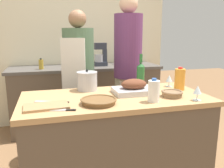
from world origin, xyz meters
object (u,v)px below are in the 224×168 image
mixing_bowl (172,93)px  condiment_bottle_extra (126,58)px  roasting_pan (134,88)px  wine_bottle_green (141,74)px  cutting_board (46,106)px  knife_paring (64,110)px  knife_chef (53,102)px  milk_jug (154,91)px  person_cook_guest (128,65)px  person_cook_aproned (79,78)px  knife_bread (42,104)px  condiment_bottle_tall (41,64)px  wine_glass_right (169,79)px  stock_pot (87,81)px  stand_mixer (101,56)px  wicker_basket (99,101)px  juice_jug (180,79)px  condiment_bottle_short (118,59)px  wine_glass_left (198,90)px

mixing_bowl → condiment_bottle_extra: bearing=84.4°
roasting_pan → wine_bottle_green: (0.15, 0.22, 0.08)m
cutting_board → knife_paring: cutting_board is taller
knife_chef → knife_paring: bearing=-73.5°
milk_jug → person_cook_guest: size_ratio=0.10×
person_cook_aproned → person_cook_guest: 0.60m
knife_bread → condiment_bottle_tall: 1.50m
roasting_pan → wine_bottle_green: wine_bottle_green is taller
mixing_bowl → knife_paring: 0.90m
mixing_bowl → wine_glass_right: size_ratio=1.53×
stock_pot → mixing_bowl: bearing=-33.0°
knife_chef → stand_mixer: stand_mixer is taller
person_cook_aproned → person_cook_guest: size_ratio=0.90×
knife_bread → condiment_bottle_extra: (1.20, 1.61, 0.13)m
roasting_pan → wine_glass_right: (0.42, 0.15, 0.03)m
knife_paring → condiment_bottle_extra: bearing=59.8°
stock_pot → knife_chef: size_ratio=0.75×
wicker_basket → knife_chef: 0.35m
stock_pot → stand_mixer: size_ratio=0.58×
wine_bottle_green → wicker_basket: bearing=-139.0°
knife_bread → stock_pot: bearing=40.7°
wicker_basket → stand_mixer: bearing=76.8°
wicker_basket → wine_bottle_green: bearing=41.0°
wicker_basket → wine_bottle_green: 0.68m
roasting_pan → knife_chef: size_ratio=1.36×
cutting_board → wine_bottle_green: wine_bottle_green is taller
juice_jug → stand_mixer: bearing=105.5°
wine_bottle_green → condiment_bottle_short: 1.35m
juice_jug → wine_glass_left: bearing=-98.7°
knife_chef → condiment_bottle_extra: size_ratio=1.26×
knife_chef → condiment_bottle_extra: bearing=54.9°
wicker_basket → cutting_board: (-0.38, 0.01, -0.01)m
person_cook_aproned → knife_bread: bearing=-86.7°
knife_chef → person_cook_aproned: size_ratio=0.16×
mixing_bowl → person_cook_guest: bearing=93.8°
mixing_bowl → wine_bottle_green: bearing=105.6°
cutting_board → stock_pot: 0.57m
cutting_board → stock_pot: stock_pot is taller
roasting_pan → wine_bottle_green: bearing=55.8°
wine_bottle_green → condiment_bottle_extra: bearing=77.6°
knife_bread → condiment_bottle_extra: condiment_bottle_extra is taller
milk_jug → wine_bottle_green: (0.09, 0.50, 0.04)m
juice_jug → person_cook_aproned: bearing=140.3°
roasting_pan → stock_pot: stock_pot is taller
stock_pot → knife_paring: bearing=-115.2°
wicker_basket → mixing_bowl: mixing_bowl is taller
knife_bread → person_cook_aproned: (0.38, 0.82, 0.02)m
wine_glass_left → condiment_bottle_short: bearing=92.0°
milk_jug → condiment_bottle_extra: bearing=78.1°
knife_chef → wine_glass_right: bearing=12.5°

